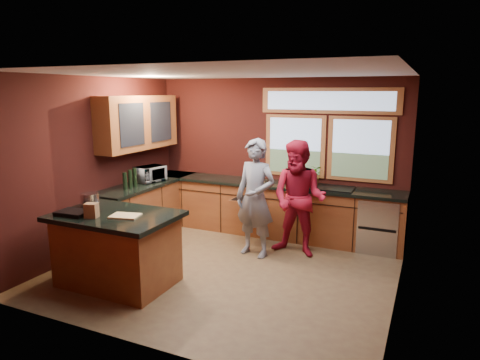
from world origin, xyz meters
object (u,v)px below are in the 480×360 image
Objects in this scene: person_red at (299,199)px; island at (117,248)px; cutting_board at (125,216)px; person_grey at (255,198)px; stock_pot at (90,200)px.

island is at bearing -128.94° from person_red.
island is 0.88× the size of person_red.
cutting_board is at bearing -124.95° from person_red.
cutting_board is at bearing -111.18° from person_grey.
person_red is at bearing 36.97° from stock_pot.
island is at bearing -116.61° from person_grey.
person_red is 2.99m from stock_pot.
person_red is at bearing 50.64° from cutting_board.
person_grey is at bearing 53.20° from island.
island is at bearing -15.26° from stock_pot.
person_grey is 2.01m from cutting_board.
person_grey is at bearing 40.16° from stock_pot.
person_grey is at bearing -150.12° from person_red.
person_grey is at bearing 58.63° from cutting_board.
person_grey is 1.01× the size of person_red.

